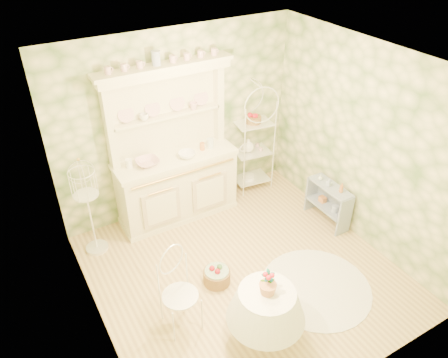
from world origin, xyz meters
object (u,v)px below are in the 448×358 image
cafe_chair (180,297)px  bakers_rack (253,137)px  kitchen_dresser (174,148)px  floor_basket (217,276)px  round_table (265,316)px  birdcage_stand (88,203)px  side_shelf (328,204)px

cafe_chair → bakers_rack: bearing=20.6°
kitchen_dresser → floor_basket: 1.84m
bakers_rack → round_table: (-1.50, -2.57, -0.55)m
cafe_chair → floor_basket: size_ratio=2.80×
round_table → birdcage_stand: (-1.17, 2.33, 0.42)m
side_shelf → floor_basket: size_ratio=2.22×
birdcage_stand → floor_basket: bearing=-50.3°
bakers_rack → birdcage_stand: bearing=-167.7°
bakers_rack → side_shelf: (0.46, -1.33, -0.61)m
round_table → floor_basket: round_table is taller
bakers_rack → round_table: bakers_rack is taller
bakers_rack → cafe_chair: (-2.20, -1.95, -0.47)m
cafe_chair → birdcage_stand: (-0.48, 1.71, 0.34)m
kitchen_dresser → side_shelf: bearing=-34.1°
kitchen_dresser → side_shelf: kitchen_dresser is taller
kitchen_dresser → cafe_chair: 2.15m
cafe_chair → birdcage_stand: bearing=84.6°
side_shelf → cafe_chair: bearing=-165.8°
cafe_chair → side_shelf: bearing=-8.0°
bakers_rack → side_shelf: size_ratio=2.61×
bakers_rack → side_shelf: 1.54m
side_shelf → floor_basket: bearing=-171.3°
birdcage_stand → round_table: bearing=-63.3°
kitchen_dresser → bakers_rack: (1.37, 0.10, -0.24)m
kitchen_dresser → cafe_chair: bearing=-114.2°
birdcage_stand → floor_basket: birdcage_stand is taller
kitchen_dresser → birdcage_stand: 1.36m
bakers_rack → cafe_chair: bearing=-131.4°
kitchen_dresser → bakers_rack: size_ratio=1.27×
bakers_rack → kitchen_dresser: bearing=-168.8°
kitchen_dresser → round_table: size_ratio=3.22×
round_table → cafe_chair: 0.94m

